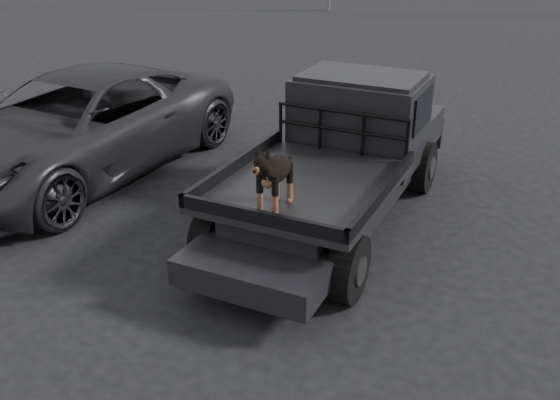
% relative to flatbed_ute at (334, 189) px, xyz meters
% --- Properties ---
extents(ground, '(120.00, 120.00, 0.00)m').
position_rel_flatbed_ute_xyz_m(ground, '(-0.08, -1.84, -0.46)').
color(ground, black).
rests_on(ground, ground).
extents(flatbed_ute, '(2.00, 5.40, 0.92)m').
position_rel_flatbed_ute_xyz_m(flatbed_ute, '(0.00, 0.00, 0.00)').
color(flatbed_ute, black).
rests_on(flatbed_ute, ground).
extents(ute_cab, '(1.72, 1.30, 0.88)m').
position_rel_flatbed_ute_xyz_m(ute_cab, '(0.00, 0.95, 0.90)').
color(ute_cab, black).
rests_on(ute_cab, flatbed_ute).
extents(headache_rack, '(1.80, 0.08, 0.55)m').
position_rel_flatbed_ute_xyz_m(headache_rack, '(0.00, 0.20, 0.74)').
color(headache_rack, black).
rests_on(headache_rack, flatbed_ute).
extents(dog, '(0.32, 0.60, 0.74)m').
position_rel_flatbed_ute_xyz_m(dog, '(-0.04, -1.69, 0.83)').
color(dog, black).
rests_on(dog, flatbed_ute).
extents(parked_suv, '(2.82, 5.74, 1.57)m').
position_rel_flatbed_ute_xyz_m(parked_suv, '(-4.22, -0.16, 0.32)').
color(parked_suv, '#2D2D32').
rests_on(parked_suv, ground).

